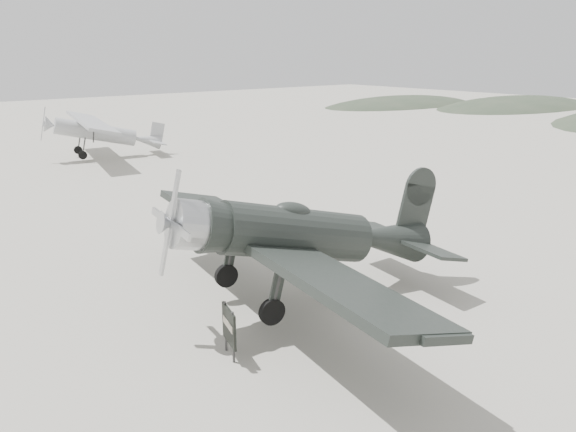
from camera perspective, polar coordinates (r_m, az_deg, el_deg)
name	(u,v)px	position (r m, az deg, el deg)	size (l,w,h in m)	color
ground	(358,270)	(19.45, 7.09, -5.44)	(160.00, 160.00, 0.00)	#9A9788
hill_east_north	(518,106)	(83.87, 22.30, 10.28)	(36.00, 18.00, 6.00)	#2F3D2C
hill_northeast	(401,104)	(82.37, 11.40, 11.07)	(32.00, 16.00, 5.20)	#2F3D2C
lowwing_monoplane	(307,235)	(16.06, 1.91, -1.96)	(9.03, 12.59, 4.04)	black
highwing_monoplane	(101,129)	(41.30, -18.51, 8.36)	(8.16, 11.41, 3.22)	gray
sign_board	(229,327)	(13.88, -6.00, -11.15)	(0.31, 0.90, 1.33)	#333333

